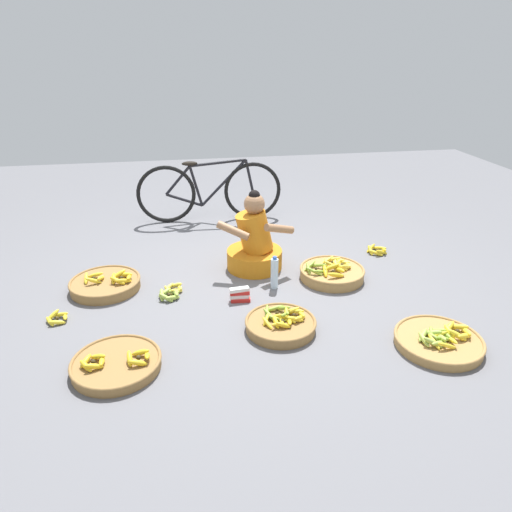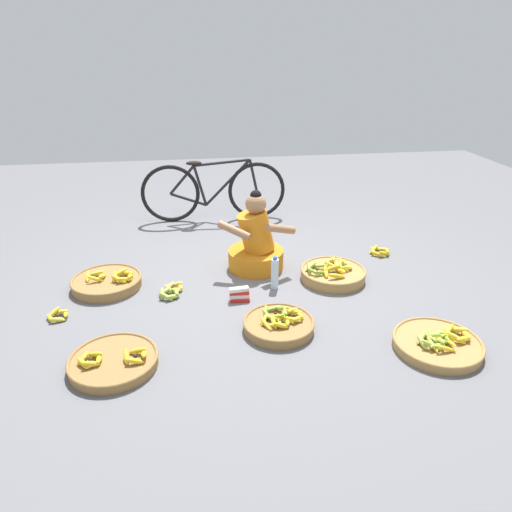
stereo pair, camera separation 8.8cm
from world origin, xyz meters
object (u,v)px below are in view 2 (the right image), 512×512
banana_basket_front_right (333,273)px  loose_bananas_front_center (380,251)px  packet_carton_stack (239,294)px  loose_bananas_back_right (171,291)px  banana_basket_front_left (438,343)px  bicycle_leaning (214,191)px  loose_bananas_back_left (58,315)px  vendor_woman_front (256,244)px  water_bottle (275,273)px  banana_basket_mid_left (113,361)px  banana_basket_back_center (107,282)px  banana_basket_near_vendor (279,324)px

banana_basket_front_right → loose_bananas_front_center: (0.63, 0.46, -0.03)m
packet_carton_stack → loose_bananas_back_right: bearing=161.0°
banana_basket_front_left → loose_bananas_back_right: banana_basket_front_left is taller
bicycle_leaning → loose_bananas_back_left: (-1.35, -2.06, -0.33)m
bicycle_leaning → loose_bananas_back_left: 2.48m
banana_basket_front_right → packet_carton_stack: size_ratio=3.42×
vendor_woman_front → banana_basket_front_left: (1.07, -1.46, -0.20)m
loose_bananas_back_left → loose_bananas_front_center: bearing=15.1°
banana_basket_front_right → packet_carton_stack: bearing=-163.2°
banana_basket_front_left → water_bottle: bearing=132.8°
loose_bananas_front_center → water_bottle: (-1.18, -0.54, 0.11)m
banana_basket_front_right → water_bottle: water_bottle is taller
banana_basket_front_right → banana_basket_front_left: 1.20m
banana_basket_mid_left → banana_basket_back_center: banana_basket_back_center is taller
banana_basket_front_right → banana_basket_front_left: banana_basket_front_right is taller
banana_basket_near_vendor → loose_bananas_front_center: banana_basket_near_vendor is taller
loose_bananas_front_center → packet_carton_stack: bearing=-154.4°
water_bottle → loose_bananas_back_left: bearing=-172.0°
water_bottle → loose_bananas_front_center: bearing=24.7°
banana_basket_mid_left → bicycle_leaning: bearing=72.9°
loose_bananas_front_center → loose_bananas_back_left: bearing=-164.9°
vendor_woman_front → banana_basket_front_right: (0.65, -0.34, -0.18)m
banana_basket_back_center → banana_basket_front_left: banana_basket_back_center is taller
packet_carton_stack → banana_basket_front_left: bearing=-33.6°
vendor_woman_front → loose_bananas_back_left: bearing=-158.0°
vendor_woman_front → bicycle_leaning: size_ratio=0.45×
banana_basket_front_right → loose_bananas_front_center: 0.78m
banana_basket_mid_left → banana_basket_back_center: 1.16m
banana_basket_mid_left → water_bottle: bearing=36.3°
loose_bananas_front_center → packet_carton_stack: size_ratio=1.38×
banana_basket_front_left → loose_bananas_front_center: (0.22, 1.58, -0.01)m
loose_bananas_front_center → banana_basket_back_center: bearing=-173.0°
banana_basket_mid_left → banana_basket_front_right: bearing=29.1°
banana_basket_mid_left → packet_carton_stack: 1.17m
banana_basket_mid_left → loose_bananas_back_left: (-0.51, 0.67, -0.02)m
banana_basket_mid_left → loose_bananas_back_right: (0.36, 0.93, -0.01)m
loose_bananas_back_left → packet_carton_stack: (1.43, 0.06, 0.03)m
banana_basket_back_center → loose_bananas_back_left: size_ratio=3.16×
banana_basket_mid_left → loose_bananas_back_right: 0.99m
bicycle_leaning → loose_bananas_back_right: (-0.48, -1.80, -0.33)m
loose_bananas_back_right → water_bottle: (0.89, -0.01, 0.11)m
bicycle_leaning → loose_bananas_front_center: size_ratio=7.24×
bicycle_leaning → banana_basket_mid_left: bearing=-107.1°
banana_basket_back_center → water_bottle: 1.47m
bicycle_leaning → water_bottle: 1.87m
banana_basket_back_center → packet_carton_stack: size_ratio=3.53×
banana_basket_front_right → banana_basket_back_center: size_ratio=0.97×
banana_basket_mid_left → loose_bananas_back_right: banana_basket_mid_left is taller
banana_basket_front_right → loose_bananas_back_right: bearing=-177.2°
vendor_woman_front → packet_carton_stack: bearing=-110.5°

